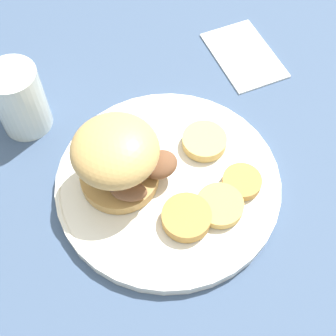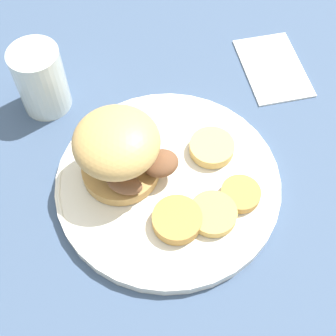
{
  "view_description": "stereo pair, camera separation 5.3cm",
  "coord_description": "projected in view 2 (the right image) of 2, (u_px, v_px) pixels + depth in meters",
  "views": [
    {
      "loc": [
        -0.25,
        -0.11,
        0.49
      ],
      "look_at": [
        0.0,
        0.0,
        0.04
      ],
      "focal_mm": 50.0,
      "sensor_mm": 36.0,
      "label": 1
    },
    {
      "loc": [
        -0.23,
        -0.16,
        0.49
      ],
      "look_at": [
        0.0,
        0.0,
        0.04
      ],
      "focal_mm": 50.0,
      "sensor_mm": 36.0,
      "label": 2
    }
  ],
  "objects": [
    {
      "name": "ground_plane",
      "position": [
        168.0,
        186.0,
        0.56
      ],
      "size": [
        4.0,
        4.0,
        0.0
      ],
      "primitive_type": "plane",
      "color": "#3D5170"
    },
    {
      "name": "potato_round_0",
      "position": [
        241.0,
        194.0,
        0.53
      ],
      "size": [
        0.05,
        0.05,
        0.01
      ],
      "primitive_type": "cylinder",
      "color": "#BC8942",
      "rests_on": "dinner_plate"
    },
    {
      "name": "potato_round_3",
      "position": [
        213.0,
        214.0,
        0.52
      ],
      "size": [
        0.05,
        0.05,
        0.01
      ],
      "primitive_type": "cylinder",
      "color": "tan",
      "rests_on": "dinner_plate"
    },
    {
      "name": "drinking_glass",
      "position": [
        41.0,
        80.0,
        0.59
      ],
      "size": [
        0.06,
        0.06,
        0.09
      ],
      "color": "silver",
      "rests_on": "ground_plane"
    },
    {
      "name": "dinner_plate",
      "position": [
        168.0,
        182.0,
        0.55
      ],
      "size": [
        0.27,
        0.27,
        0.02
      ],
      "color": "white",
      "rests_on": "ground_plane"
    },
    {
      "name": "potato_round_2",
      "position": [
        177.0,
        220.0,
        0.51
      ],
      "size": [
        0.06,
        0.06,
        0.01
      ],
      "primitive_type": "cylinder",
      "color": "#BC8942",
      "rests_on": "dinner_plate"
    },
    {
      "name": "napkin",
      "position": [
        273.0,
        67.0,
        0.66
      ],
      "size": [
        0.15,
        0.15,
        0.01
      ],
      "primitive_type": "cube",
      "rotation": [
        0.0,
        0.0,
        0.83
      ],
      "color": "white",
      "rests_on": "ground_plane"
    },
    {
      "name": "potato_round_1",
      "position": [
        212.0,
        147.0,
        0.56
      ],
      "size": [
        0.05,
        0.05,
        0.01
      ],
      "primitive_type": "cylinder",
      "color": "#DBB766",
      "rests_on": "dinner_plate"
    },
    {
      "name": "sandwich",
      "position": [
        120.0,
        151.0,
        0.51
      ],
      "size": [
        0.1,
        0.11,
        0.09
      ],
      "color": "tan",
      "rests_on": "dinner_plate"
    }
  ]
}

